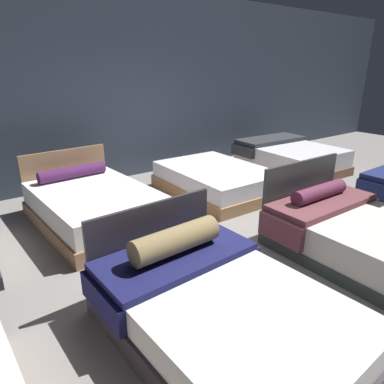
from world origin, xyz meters
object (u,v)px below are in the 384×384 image
(bed_2, at_px, (363,236))
(bed_6, at_px, (216,180))
(bed_7, at_px, (289,158))
(bed_1, at_px, (218,309))
(bed_5, at_px, (94,206))

(bed_2, height_order, bed_6, bed_2)
(bed_6, bearing_deg, bed_2, -89.71)
(bed_6, xyz_separation_m, bed_7, (2.18, 0.15, 0.05))
(bed_7, bearing_deg, bed_1, -144.46)
(bed_2, distance_m, bed_7, 3.63)
(bed_6, distance_m, bed_7, 2.19)
(bed_2, distance_m, bed_6, 2.71)
(bed_2, height_order, bed_7, bed_2)
(bed_2, height_order, bed_5, bed_2)
(bed_5, relative_size, bed_7, 1.05)
(bed_1, xyz_separation_m, bed_6, (2.24, 2.69, -0.03))
(bed_1, xyz_separation_m, bed_7, (4.43, 2.84, 0.02))
(bed_6, height_order, bed_7, bed_7)
(bed_2, bearing_deg, bed_7, 53.02)
(bed_1, relative_size, bed_7, 1.07)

